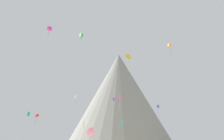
{
  "coord_description": "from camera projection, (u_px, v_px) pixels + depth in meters",
  "views": [
    {
      "loc": [
        -6.33,
        -23.95,
        4.04
      ],
      "look_at": [
        0.31,
        30.88,
        24.13
      ],
      "focal_mm": 31.39,
      "sensor_mm": 36.0,
      "label": 1
    }
  ],
  "objects": [
    {
      "name": "rock_massif",
      "position": [
        120.0,
        103.0,
        135.39
      ],
      "size": [
        86.56,
        86.56,
        65.71
      ],
      "color": "gray",
      "rests_on": "ground_plane"
    },
    {
      "name": "kite_green_high",
      "position": [
        81.0,
        36.0,
        63.85
      ],
      "size": [
        1.27,
        1.28,
        3.27
      ],
      "rotation": [
        0.0,
        0.0,
        3.82
      ],
      "color": "green"
    },
    {
      "name": "kite_blue_mid",
      "position": [
        158.0,
        106.0,
        86.15
      ],
      "size": [
        0.95,
        0.75,
        1.43
      ],
      "rotation": [
        0.0,
        0.0,
        4.85
      ],
      "color": "blue"
    },
    {
      "name": "kite_cyan_low",
      "position": [
        122.0,
        124.0,
        73.25
      ],
      "size": [
        1.8,
        2.24,
        2.16
      ],
      "rotation": [
        0.0,
        0.0,
        4.15
      ],
      "color": "#33BCDB"
    },
    {
      "name": "kite_rainbow_mid",
      "position": [
        120.0,
        98.0,
        51.84
      ],
      "size": [
        1.35,
        1.21,
        4.4
      ],
      "rotation": [
        0.0,
        0.0,
        3.78
      ],
      "color": "#E5668C"
    },
    {
      "name": "kite_magenta_high",
      "position": [
        50.0,
        29.0,
        60.65
      ],
      "size": [
        1.44,
        1.43,
        3.76
      ],
      "rotation": [
        0.0,
        0.0,
        0.99
      ],
      "color": "#D1339E"
    },
    {
      "name": "kite_pink_low",
      "position": [
        91.0,
        132.0,
        50.91
      ],
      "size": [
        2.53,
        2.23,
        4.04
      ],
      "rotation": [
        0.0,
        0.0,
        0.62
      ],
      "color": "pink"
    },
    {
      "name": "kite_red_low",
      "position": [
        37.0,
        116.0,
        75.84
      ],
      "size": [
        1.5,
        1.47,
        4.07
      ],
      "rotation": [
        0.0,
        0.0,
        5.26
      ],
      "color": "red"
    },
    {
      "name": "kite_lime_low",
      "position": [
        83.0,
        121.0,
        59.97
      ],
      "size": [
        0.66,
        0.99,
        3.39
      ],
      "rotation": [
        0.0,
        0.0,
        4.07
      ],
      "color": "#8CD133"
    },
    {
      "name": "kite_gold_high",
      "position": [
        128.0,
        57.0,
        63.82
      ],
      "size": [
        2.33,
        1.54,
        6.15
      ],
      "rotation": [
        0.0,
        0.0,
        3.49
      ],
      "color": "gold"
    },
    {
      "name": "kite_orange_high",
      "position": [
        169.0,
        46.0,
        66.46
      ],
      "size": [
        1.1,
        1.09,
        5.3
      ],
      "rotation": [
        0.0,
        0.0,
        5.2
      ],
      "color": "orange"
    },
    {
      "name": "kite_white_mid",
      "position": [
        75.0,
        98.0,
        74.06
      ],
      "size": [
        0.62,
        0.79,
        3.77
      ],
      "rotation": [
        0.0,
        0.0,
        3.09
      ],
      "color": "white"
    },
    {
      "name": "kite_violet_mid",
      "position": [
        114.0,
        99.0,
        73.86
      ],
      "size": [
        1.04,
        0.54,
        1.31
      ],
      "rotation": [
        0.0,
        0.0,
        2.92
      ],
      "color": "purple"
    },
    {
      "name": "kite_teal_low",
      "position": [
        29.0,
        114.0,
        59.7
      ],
      "size": [
        0.61,
        0.6,
        1.31
      ],
      "rotation": [
        0.0,
        0.0,
        6.12
      ],
      "color": "teal"
    }
  ]
}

